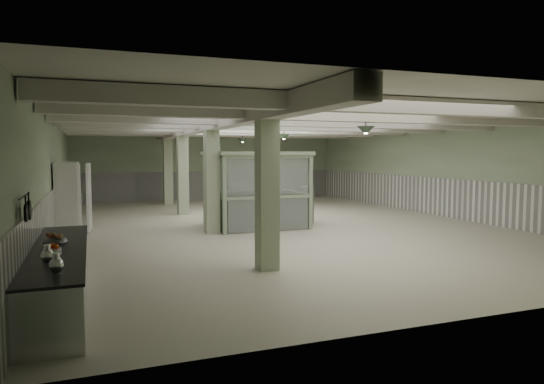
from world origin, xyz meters
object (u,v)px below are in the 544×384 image
object	(u,v)px
prep_counter	(59,274)
walkin_cooler	(69,199)
guard_booth	(256,176)
filing_cabinet	(305,204)

from	to	relation	value
prep_counter	walkin_cooler	xyz separation A→B (m)	(-0.08, 6.86, 0.66)
prep_counter	guard_booth	xyz separation A→B (m)	(5.76, 6.74, 1.26)
walkin_cooler	guard_booth	bearing A→B (deg)	-1.25
walkin_cooler	guard_booth	world-z (taller)	guard_booth
walkin_cooler	filing_cabinet	size ratio (longest dim) A/B	1.89
prep_counter	filing_cabinet	bearing A→B (deg)	42.28
prep_counter	walkin_cooler	world-z (taller)	walkin_cooler
guard_booth	walkin_cooler	bearing A→B (deg)	177.44
prep_counter	guard_booth	distance (m)	8.95
filing_cabinet	guard_booth	bearing A→B (deg)	-169.72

